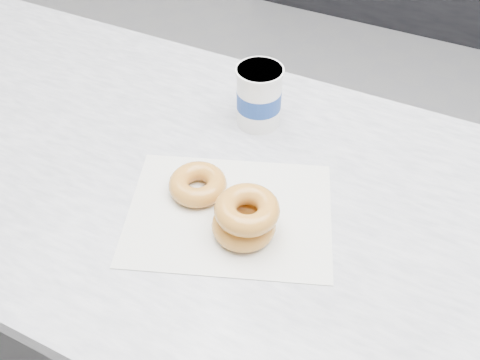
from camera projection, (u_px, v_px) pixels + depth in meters
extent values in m
plane|color=gray|center=(343.00, 268.00, 1.91)|extent=(5.00, 5.00, 0.00)
cube|color=#333335|center=(285.00, 349.00, 1.23)|extent=(3.00, 0.70, 0.86)
cube|color=silver|center=(300.00, 221.00, 0.91)|extent=(3.06, 0.76, 0.04)
cube|color=silver|center=(229.00, 213.00, 0.90)|extent=(0.41, 0.36, 0.00)
torus|color=gold|center=(198.00, 184.00, 0.92)|extent=(0.12, 0.12, 0.03)
torus|color=gold|center=(244.00, 225.00, 0.85)|extent=(0.10, 0.10, 0.04)
torus|color=gold|center=(247.00, 210.00, 0.83)|extent=(0.12, 0.12, 0.04)
cylinder|color=white|center=(259.00, 97.00, 1.03)|extent=(0.11, 0.11, 0.12)
cylinder|color=white|center=(260.00, 71.00, 0.99)|extent=(0.09, 0.09, 0.01)
cylinder|color=navy|center=(259.00, 99.00, 1.03)|extent=(0.11, 0.11, 0.04)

